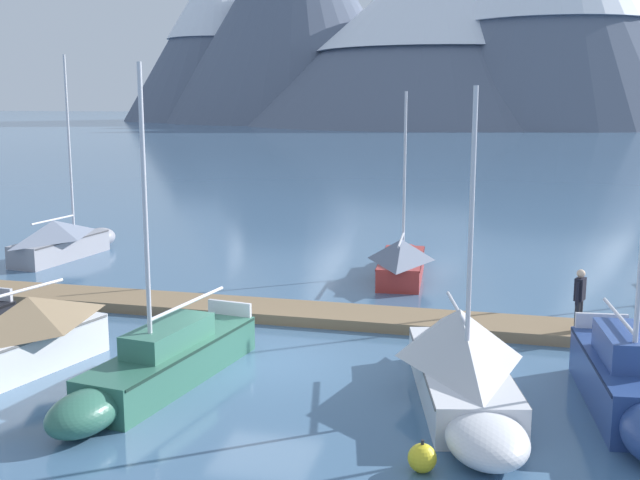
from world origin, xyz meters
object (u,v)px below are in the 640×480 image
object	(u,v)px
sailboat_nearest_berth	(63,239)
sailboat_mid_dock_port	(11,342)
sailboat_far_berth	(402,258)
sailboat_end_of_dock	(627,385)
person_on_dock	(580,296)
sailboat_mid_dock_starboard	(159,365)
sailboat_outer_slip	(463,363)
mooring_buoy_channel_marker	(422,458)

from	to	relation	value
sailboat_nearest_berth	sailboat_mid_dock_port	bearing A→B (deg)	-63.59
sailboat_far_berth	sailboat_end_of_dock	xyz separation A→B (m)	(6.04, -11.54, -0.03)
person_on_dock	sailboat_mid_dock_starboard	bearing A→B (deg)	-148.94
sailboat_mid_dock_starboard	person_on_dock	bearing A→B (deg)	31.06
sailboat_nearest_berth	sailboat_mid_dock_starboard	distance (m)	16.02
sailboat_nearest_berth	sailboat_end_of_dock	bearing A→B (deg)	-30.78
sailboat_mid_dock_starboard	person_on_dock	distance (m)	10.99
sailboat_far_berth	sailboat_outer_slip	size ratio (longest dim) A/B	0.98
sailboat_outer_slip	person_on_dock	bearing A→B (deg)	60.44
sailboat_outer_slip	mooring_buoy_channel_marker	size ratio (longest dim) A/B	11.54
sailboat_far_berth	sailboat_outer_slip	xyz separation A→B (m)	(2.74, -11.50, 0.16)
sailboat_far_berth	mooring_buoy_channel_marker	distance (m)	15.05
sailboat_mid_dock_starboard	sailboat_outer_slip	distance (m)	6.67
sailboat_mid_dock_port	sailboat_far_berth	world-z (taller)	sailboat_mid_dock_port
sailboat_nearest_berth	sailboat_end_of_dock	distance (m)	23.11
sailboat_end_of_dock	mooring_buoy_channel_marker	world-z (taller)	sailboat_end_of_dock
sailboat_far_berth	sailboat_outer_slip	bearing A→B (deg)	-76.58
sailboat_nearest_berth	sailboat_mid_dock_port	distance (m)	14.07
sailboat_end_of_dock	mooring_buoy_channel_marker	xyz separation A→B (m)	(-3.80, -3.34, -0.42)
sailboat_end_of_dock	mooring_buoy_channel_marker	distance (m)	5.08
sailboat_mid_dock_port	sailboat_outer_slip	xyz separation A→B (m)	(10.31, 0.80, 0.02)
sailboat_nearest_berth	sailboat_mid_dock_port	world-z (taller)	sailboat_nearest_berth
sailboat_mid_dock_port	sailboat_end_of_dock	world-z (taller)	sailboat_end_of_dock
sailboat_mid_dock_port	sailboat_far_berth	size ratio (longest dim) A/B	1.08
sailboat_mid_dock_starboard	sailboat_end_of_dock	size ratio (longest dim) A/B	0.99
sailboat_outer_slip	sailboat_nearest_berth	bearing A→B (deg)	144.55
sailboat_end_of_dock	mooring_buoy_channel_marker	size ratio (longest dim) A/B	12.29
sailboat_end_of_dock	person_on_dock	size ratio (longest dim) A/B	4.28
sailboat_mid_dock_starboard	mooring_buoy_channel_marker	size ratio (longest dim) A/B	12.12
sailboat_mid_dock_starboard	sailboat_end_of_dock	world-z (taller)	sailboat_end_of_dock
person_on_dock	mooring_buoy_channel_marker	xyz separation A→B (m)	(-3.28, -8.27, -1.01)
sailboat_mid_dock_port	sailboat_end_of_dock	size ratio (longest dim) A/B	0.99
sailboat_nearest_berth	mooring_buoy_channel_marker	bearing A→B (deg)	-43.36
sailboat_end_of_dock	person_on_dock	world-z (taller)	sailboat_end_of_dock
sailboat_mid_dock_starboard	sailboat_outer_slip	size ratio (longest dim) A/B	1.05
sailboat_nearest_berth	person_on_dock	world-z (taller)	sailboat_nearest_berth
sailboat_mid_dock_starboard	sailboat_mid_dock_port	bearing A→B (deg)	-179.38
person_on_dock	mooring_buoy_channel_marker	size ratio (longest dim) A/B	2.87
mooring_buoy_channel_marker	sailboat_end_of_dock	bearing A→B (deg)	41.28
sailboat_end_of_dock	person_on_dock	bearing A→B (deg)	95.99
sailboat_nearest_berth	sailboat_mid_dock_starboard	bearing A→B (deg)	-51.61
sailboat_far_berth	mooring_buoy_channel_marker	size ratio (longest dim) A/B	11.30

